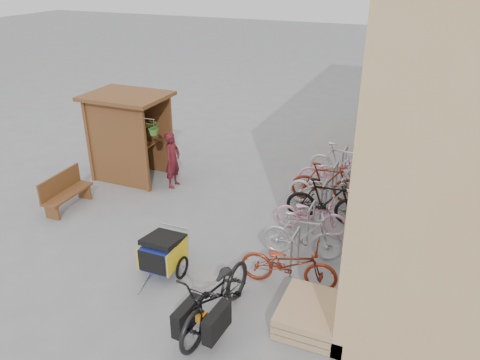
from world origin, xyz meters
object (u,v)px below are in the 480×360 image
at_px(bench, 65,191).
at_px(cargo_bike, 216,296).
at_px(pallet_stack, 310,315).
at_px(bike_3, 326,201).
at_px(person_kiosk, 173,160).
at_px(bike_2, 311,214).
at_px(bike_0, 289,264).
at_px(shopping_carts, 378,142).
at_px(child_trailer, 163,252).
at_px(bike_5, 326,182).
at_px(kiosk, 126,125).
at_px(bike_6, 331,172).
at_px(bike_7, 341,163).
at_px(bike_1, 302,236).
at_px(bike_4, 324,189).

distance_m(bench, cargo_bike, 5.68).
bearing_deg(pallet_stack, bike_3, 99.55).
distance_m(person_kiosk, bike_2, 4.15).
bearing_deg(person_kiosk, bike_0, -125.76).
distance_m(shopping_carts, child_trailer, 7.99).
height_order(pallet_stack, bike_0, bike_0).
distance_m(pallet_stack, cargo_bike, 1.61).
height_order(child_trailer, bike_5, bike_5).
bearing_deg(kiosk, bike_6, 15.49).
bearing_deg(bike_2, bike_6, 1.10).
distance_m(pallet_stack, bench, 6.89).
bearing_deg(pallet_stack, shopping_carts, 90.00).
relative_size(bike_3, bike_6, 1.07).
bearing_deg(bench, bike_7, 33.33).
height_order(child_trailer, bike_1, bike_1).
relative_size(shopping_carts, person_kiosk, 1.36).
relative_size(bench, bike_7, 0.80).
distance_m(cargo_bike, bike_1, 2.58).
bearing_deg(kiosk, bike_7, 20.20).
bearing_deg(child_trailer, pallet_stack, -6.43).
height_order(bike_3, bike_6, bike_3).
bearing_deg(person_kiosk, shopping_carts, -51.94).
relative_size(kiosk, bike_1, 1.46).
bearing_deg(kiosk, bike_0, -28.02).
distance_m(child_trailer, bike_2, 3.47).
xyz_separation_m(bike_1, bike_5, (-0.15, 2.67, 0.01)).
relative_size(child_trailer, cargo_bike, 0.66).
height_order(bike_1, bike_7, bike_7).
xyz_separation_m(pallet_stack, bike_4, (-0.80, 4.24, 0.27)).
bearing_deg(bike_5, bench, 105.94).
height_order(kiosk, bike_3, kiosk).
bearing_deg(bike_3, person_kiosk, 79.86).
xyz_separation_m(pallet_stack, person_kiosk, (-4.84, 3.81, 0.56)).
height_order(bike_0, bike_3, bike_3).
xyz_separation_m(bike_0, bike_5, (-0.18, 3.67, 0.04)).
distance_m(shopping_carts, bike_4, 3.56).
distance_m(bench, bike_2, 6.02).
height_order(child_trailer, bike_4, bike_4).
xyz_separation_m(bike_4, bike_7, (0.07, 1.67, 0.07)).
bearing_deg(child_trailer, bench, 158.86).
height_order(bench, shopping_carts, shopping_carts).
xyz_separation_m(kiosk, bike_5, (5.44, 0.68, -1.03)).
xyz_separation_m(cargo_bike, bike_6, (0.57, 5.94, -0.11)).
height_order(bike_4, bike_7, bike_7).
height_order(kiosk, bike_6, kiosk).
bearing_deg(shopping_carts, child_trailer, -112.40).
bearing_deg(bike_2, bike_4, -0.79).
distance_m(kiosk, shopping_carts, 7.41).
distance_m(bike_0, bike_6, 4.49).
bearing_deg(bike_2, child_trailer, 138.27).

